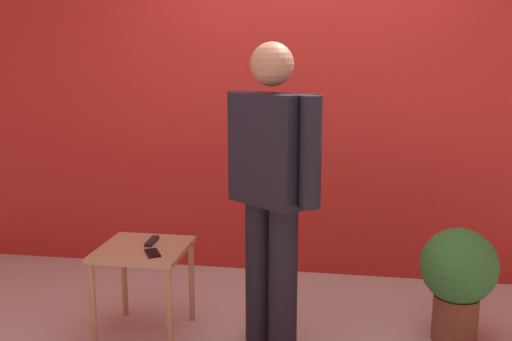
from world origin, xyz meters
name	(u,v)px	position (x,y,z in m)	size (l,w,h in m)	color
back_wall_red	(303,58)	(0.00, 1.50, 1.65)	(5.51, 0.12, 3.31)	#B22822
standing_person	(271,183)	(-0.07, 0.26, 0.97)	(0.61, 0.51, 1.73)	black
side_table	(144,261)	(-0.83, 0.27, 0.47)	(0.51, 0.51, 0.55)	tan
cell_phone	(153,253)	(-0.73, 0.17, 0.56)	(0.07, 0.14, 0.01)	black
tv_remote	(152,241)	(-0.80, 0.35, 0.56)	(0.04, 0.17, 0.02)	black
potted_plant	(458,275)	(1.00, 0.49, 0.41)	(0.44, 0.44, 0.69)	brown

